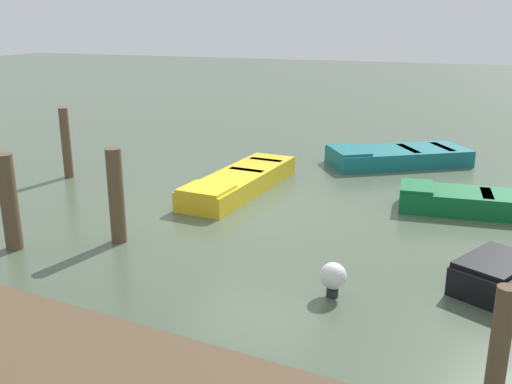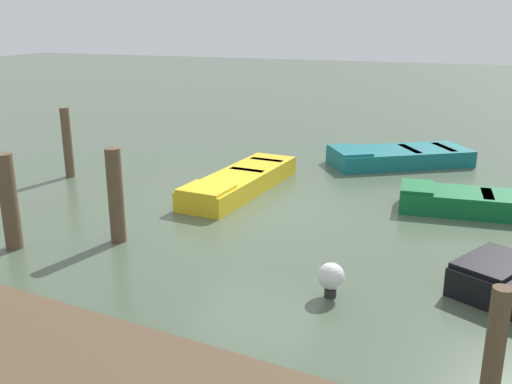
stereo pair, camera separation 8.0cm
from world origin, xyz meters
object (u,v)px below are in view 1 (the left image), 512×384
at_px(rowboat_yellow, 240,181).
at_px(mooring_piling_mid_left, 9,202).
at_px(mooring_piling_far_left, 66,143).
at_px(rowboat_teal, 397,156).
at_px(dock_segment, 10,365).
at_px(rowboat_green, 473,201).
at_px(mooring_piling_far_right, 498,355).
at_px(mooring_piling_center, 116,196).
at_px(marker_buoy, 333,277).

xyz_separation_m(rowboat_yellow, mooring_piling_mid_left, (2.16, 4.27, 0.56)).
bearing_deg(mooring_piling_far_left, rowboat_teal, -150.13).
relative_size(dock_segment, rowboat_yellow, 1.71).
height_order(dock_segment, mooring_piling_far_left, mooring_piling_far_left).
height_order(rowboat_green, rowboat_teal, same).
relative_size(rowboat_green, rowboat_teal, 0.78).
bearing_deg(mooring_piling_far_left, mooring_piling_far_right, 148.94).
bearing_deg(rowboat_teal, rowboat_yellow, 18.89).
xyz_separation_m(rowboat_yellow, mooring_piling_center, (0.76, 3.40, 0.58)).
bearing_deg(dock_segment, marker_buoy, -110.27).
bearing_deg(rowboat_yellow, mooring_piling_mid_left, -22.37).
relative_size(dock_segment, mooring_piling_far_right, 4.78).
distance_m(mooring_piling_far_left, marker_buoy, 8.08).
relative_size(mooring_piling_far_right, mooring_piling_far_left, 0.83).
xyz_separation_m(rowboat_yellow, marker_buoy, (-3.03, 4.05, 0.07)).
bearing_deg(mooring_piling_far_right, rowboat_green, -87.30).
bearing_deg(mooring_piling_far_right, mooring_piling_center, -23.61).
height_order(rowboat_green, mooring_piling_far_left, mooring_piling_far_left).
bearing_deg(mooring_piling_far_left, rowboat_green, -175.35).
distance_m(rowboat_teal, mooring_piling_center, 7.89).
distance_m(dock_segment, mooring_piling_far_right, 4.21).
distance_m(mooring_piling_center, mooring_piling_mid_left, 1.65).
xyz_separation_m(rowboat_green, mooring_piling_far_left, (8.85, 0.72, 0.59)).
bearing_deg(rowboat_teal, dock_segment, 48.92).
height_order(rowboat_yellow, mooring_piling_far_left, mooring_piling_far_left).
bearing_deg(rowboat_yellow, mooring_piling_center, -8.11).
distance_m(mooring_piling_center, mooring_piling_far_left, 4.54).
bearing_deg(rowboat_green, marker_buoy, 63.69).
bearing_deg(mooring_piling_center, rowboat_green, -145.67).
height_order(rowboat_green, rowboat_yellow, same).
distance_m(rowboat_green, mooring_piling_mid_left, 8.26).
height_order(dock_segment, mooring_piling_mid_left, mooring_piling_mid_left).
xyz_separation_m(mooring_piling_center, marker_buoy, (-3.79, 0.65, -0.51)).
bearing_deg(mooring_piling_far_left, rowboat_yellow, -174.49).
height_order(rowboat_teal, mooring_piling_mid_left, mooring_piling_mid_left).
bearing_deg(mooring_piling_mid_left, marker_buoy, -177.56).
bearing_deg(mooring_piling_mid_left, rowboat_teal, -122.26).
xyz_separation_m(rowboat_green, rowboat_teal, (1.87, -3.29, -0.00)).
bearing_deg(rowboat_yellow, mooring_piling_far_left, -80.07).
bearing_deg(rowboat_teal, mooring_piling_far_right, 69.71).
xyz_separation_m(dock_segment, marker_buoy, (-1.81, -3.75, -0.56)).
distance_m(rowboat_teal, mooring_piling_far_right, 9.77).
distance_m(rowboat_yellow, mooring_piling_far_left, 4.22).
relative_size(mooring_piling_center, marker_buoy, 3.30).
bearing_deg(marker_buoy, rowboat_yellow, -53.19).
bearing_deg(mooring_piling_center, rowboat_yellow, -102.53).
relative_size(mooring_piling_far_right, mooring_piling_mid_left, 0.87).
height_order(mooring_piling_far_right, mooring_piling_mid_left, mooring_piling_mid_left).
bearing_deg(dock_segment, mooring_piling_far_left, -48.49).
relative_size(mooring_piling_center, mooring_piling_mid_left, 1.01).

